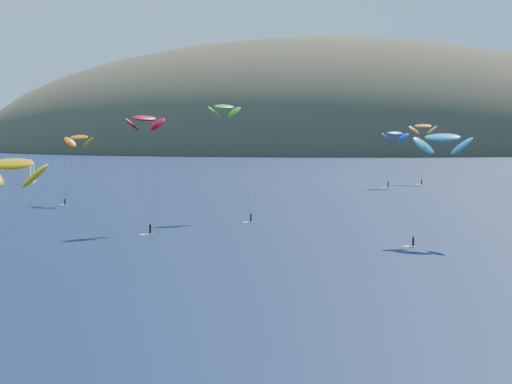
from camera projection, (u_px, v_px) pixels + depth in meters
The scene contains 9 objects.
island at pixel (341, 162), 602.60m from camera, with size 730.00×300.00×210.00m.
sailboat at pixel (32, 180), 254.15m from camera, with size 8.09×7.00×9.73m.
kitesurfer_1 at pixel (79, 137), 187.81m from camera, with size 9.51×9.73×19.82m.
kitesurfer_2 at pixel (11, 164), 95.62m from camera, with size 11.02×10.46×18.38m.
kitesurfer_3 at pixel (224, 107), 158.86m from camera, with size 11.47×12.75×26.77m.
kitesurfer_4 at pixel (395, 133), 237.07m from camera, with size 10.05×8.02×20.41m.
kitesurfer_5 at pixel (443, 138), 126.11m from camera, with size 11.83×11.54×21.23m.
kitesurfer_9 at pixel (145, 119), 141.10m from camera, with size 8.53×12.62×24.26m.
kitesurfer_11 at pixel (423, 126), 252.52m from camera, with size 9.95×11.68×22.81m.
Camera 1 is at (16.78, -43.81, 20.80)m, focal length 50.00 mm.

